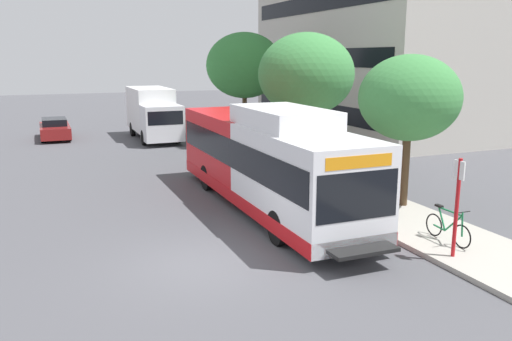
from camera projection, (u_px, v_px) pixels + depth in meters
ground_plane at (145, 191)px, 20.76m from camera, size 120.00×120.00×0.00m
sidewalk_curb at (325, 185)px, 21.55m from camera, size 3.00×56.00×0.14m
transit_bus at (266, 161)px, 18.14m from camera, size 2.58×12.25×3.65m
bus_stop_sign_pole at (457, 200)px, 13.32m from camera, size 0.10×0.36×2.60m
bicycle_parked at (448, 227)px, 14.62m from camera, size 0.52×1.76×1.02m
street_tree_near_stop at (409, 98)px, 17.59m from camera, size 3.41×3.41×5.18m
street_tree_mid_block at (306, 74)px, 24.79m from camera, size 4.56×4.56×6.22m
street_tree_far_block at (244, 65)px, 31.76m from camera, size 4.65×4.65×6.55m
parked_car_far_lane at (55, 129)px, 33.90m from camera, size 1.80×4.50×1.33m
box_truck_background at (153, 112)px, 33.59m from camera, size 2.32×7.01×3.25m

